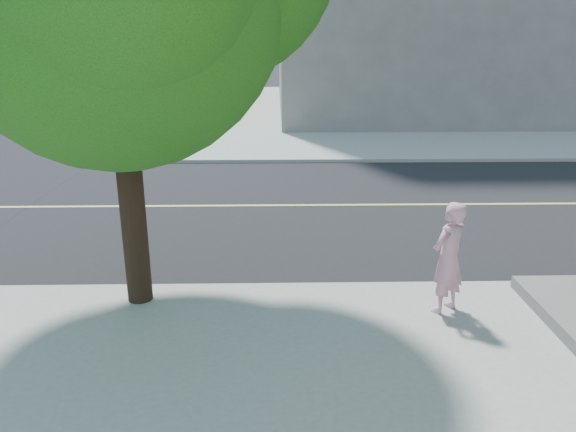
{
  "coord_description": "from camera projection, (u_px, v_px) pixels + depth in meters",
  "views": [
    {
      "loc": [
        4.79,
        -7.92,
        3.83
      ],
      "look_at": [
        4.95,
        -0.22,
        1.3
      ],
      "focal_mm": 34.54,
      "sensor_mm": 36.0,
      "label": 1
    }
  ],
  "objects": [
    {
      "name": "road_ew",
      "position": [
        72.0,
        207.0,
        12.9
      ],
      "size": [
        140.0,
        9.0,
        0.01
      ],
      "primitive_type": "cube",
      "color": "black",
      "rests_on": "ground"
    },
    {
      "name": "sidewalk_ne",
      "position": [
        441.0,
        109.0,
        29.29
      ],
      "size": [
        29.0,
        25.0,
        0.12
      ],
      "primitive_type": "cube",
      "color": "#97978F",
      "rests_on": "ground"
    },
    {
      "name": "man_on_phone",
      "position": [
        448.0,
        258.0,
        7.58
      ],
      "size": [
        0.7,
        0.66,
        1.6
      ],
      "primitive_type": "imported",
      "rotation": [
        0.0,
        0.0,
        3.81
      ],
      "color": "#D898AA",
      "rests_on": "sidewalk_se"
    }
  ]
}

